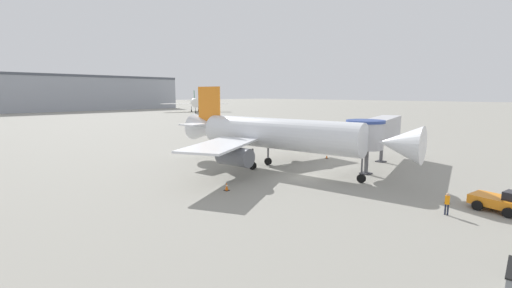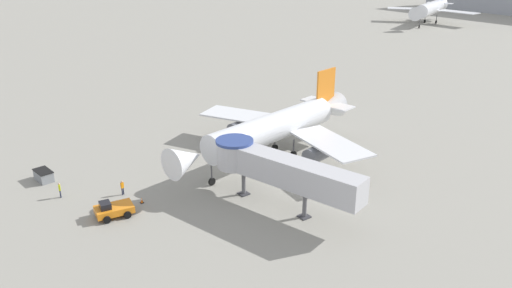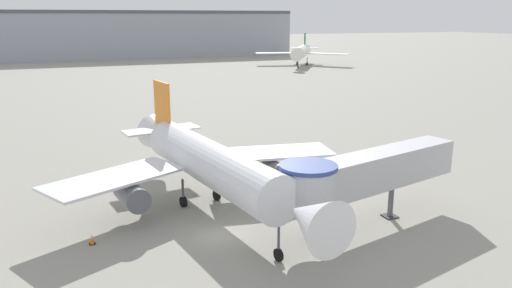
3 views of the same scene
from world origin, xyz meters
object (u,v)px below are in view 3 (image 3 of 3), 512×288
object	(u,v)px
traffic_cone_port_wing	(92,240)
background_jet_green_tail	(302,52)
main_airplane	(209,163)
jet_bridge	(361,174)
traffic_cone_starboard_wing	(319,194)

from	to	relation	value
traffic_cone_port_wing	background_jet_green_tail	distance (m)	138.83
main_airplane	background_jet_green_tail	world-z (taller)	background_jet_green_tail
jet_bridge	traffic_cone_starboard_wing	xyz separation A→B (m)	(0.59, 7.32, -4.18)
traffic_cone_port_wing	background_jet_green_tail	size ratio (longest dim) A/B	0.03
jet_bridge	traffic_cone_starboard_wing	distance (m)	8.45
traffic_cone_port_wing	jet_bridge	bearing A→B (deg)	-13.80
jet_bridge	background_jet_green_tail	size ratio (longest dim) A/B	0.60
main_airplane	traffic_cone_starboard_wing	size ratio (longest dim) A/B	48.98
main_airplane	background_jet_green_tail	size ratio (longest dim) A/B	1.04
jet_bridge	traffic_cone_port_wing	xyz separation A→B (m)	(-19.55, 4.80, -4.10)
traffic_cone_port_wing	background_jet_green_tail	bearing A→B (deg)	56.73
traffic_cone_port_wing	background_jet_green_tail	xyz separation A→B (m)	(76.12, 116.01, 4.26)
jet_bridge	traffic_cone_port_wing	bearing A→B (deg)	152.06
main_airplane	background_jet_green_tail	distance (m)	130.89
main_airplane	traffic_cone_port_wing	xyz separation A→B (m)	(-9.86, -3.14, -3.82)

